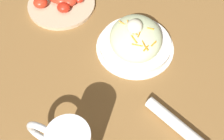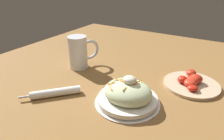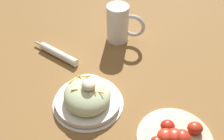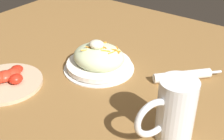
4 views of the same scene
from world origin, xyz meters
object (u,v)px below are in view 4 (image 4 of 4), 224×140
at_px(beer_mug, 174,113).
at_px(napkin_roll, 183,76).
at_px(tomato_plate, 5,81).
at_px(salad_plate, 99,60).

distance_m(beer_mug, napkin_roll, 0.25).
relative_size(beer_mug, tomato_plate, 0.70).
bearing_deg(tomato_plate, beer_mug, -169.06).
height_order(beer_mug, napkin_roll, beer_mug).
relative_size(napkin_roll, tomato_plate, 0.79).
xyz_separation_m(salad_plate, tomato_plate, (0.16, 0.23, -0.02)).
relative_size(salad_plate, tomato_plate, 1.05).
bearing_deg(salad_plate, tomato_plate, 55.48).
xyz_separation_m(salad_plate, napkin_roll, (-0.23, -0.09, -0.02)).
relative_size(salad_plate, beer_mug, 1.49).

